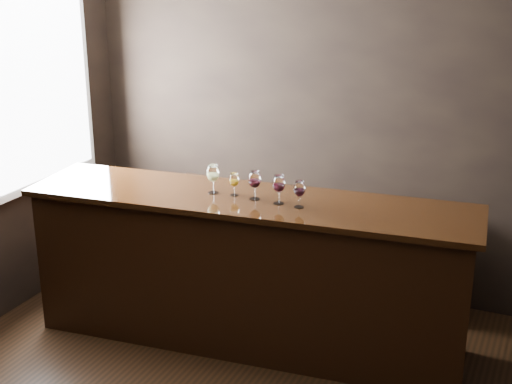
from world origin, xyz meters
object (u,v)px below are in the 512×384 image
at_px(glass_amber, 234,180).
at_px(glass_red_b, 279,184).
at_px(glass_red_a, 255,180).
at_px(glass_red_c, 299,189).
at_px(bar_counter, 248,273).
at_px(back_bar_shelf, 298,242).
at_px(glass_white, 213,174).

xyz_separation_m(glass_amber, glass_red_b, (0.36, -0.03, 0.03)).
height_order(glass_red_a, glass_red_c, glass_red_a).
distance_m(bar_counter, back_bar_shelf, 0.99).
xyz_separation_m(glass_amber, glass_red_a, (0.17, -0.02, 0.03)).
height_order(glass_red_a, glass_red_b, glass_red_a).
bearing_deg(glass_white, bar_counter, 2.51).
distance_m(glass_amber, glass_red_a, 0.17).
bearing_deg(back_bar_shelf, glass_amber, -97.83).
bearing_deg(glass_red_c, back_bar_shelf, 110.49).
relative_size(glass_red_a, glass_red_c, 1.09).
distance_m(back_bar_shelf, glass_white, 1.35).
relative_size(glass_white, glass_red_b, 1.03).
bearing_deg(glass_red_c, glass_amber, 175.17).
bearing_deg(glass_amber, glass_red_a, -5.79).
relative_size(glass_white, glass_red_c, 1.12).
bearing_deg(glass_red_a, bar_counter, 168.26).
height_order(back_bar_shelf, glass_red_b, glass_red_b).
bearing_deg(glass_red_a, glass_white, -179.93).
height_order(bar_counter, glass_amber, glass_amber).
xyz_separation_m(glass_red_b, glass_red_c, (0.16, -0.01, -0.01)).
distance_m(glass_white, glass_amber, 0.17).
height_order(glass_amber, glass_red_c, glass_red_c).
height_order(bar_counter, glass_red_a, glass_red_a).
relative_size(back_bar_shelf, glass_red_c, 12.43).
height_order(glass_white, glass_red_a, glass_white).
height_order(bar_counter, glass_red_b, glass_red_b).
bearing_deg(glass_amber, glass_red_b, -5.37).
bearing_deg(back_bar_shelf, glass_red_a, -87.98).
relative_size(bar_counter, glass_white, 14.76).
bearing_deg(glass_white, glass_red_b, -1.79).
distance_m(glass_amber, glass_red_b, 0.36).
relative_size(back_bar_shelf, glass_red_b, 11.43).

